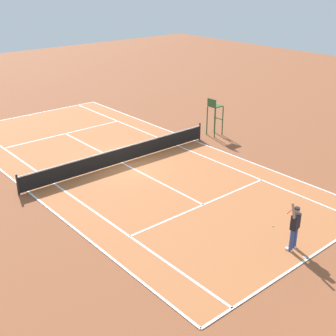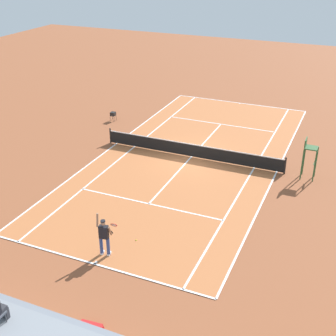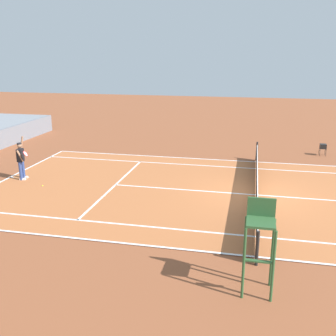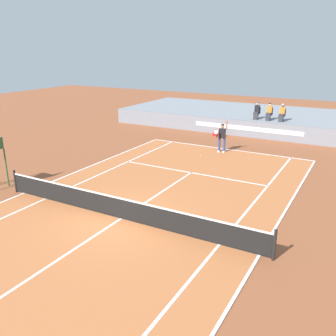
{
  "view_description": "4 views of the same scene",
  "coord_description": "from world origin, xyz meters",
  "px_view_note": "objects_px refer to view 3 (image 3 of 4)",
  "views": [
    {
      "loc": [
        12.93,
        19.15,
        9.76
      ],
      "look_at": [
        -0.03,
        3.89,
        1.0
      ],
      "focal_mm": 48.33,
      "sensor_mm": 36.0,
      "label": 1
    },
    {
      "loc": [
        -9.17,
        25.23,
        12.52
      ],
      "look_at": [
        -0.03,
        3.89,
        1.0
      ],
      "focal_mm": 49.07,
      "sensor_mm": 36.0,
      "label": 2
    },
    {
      "loc": [
        -16.35,
        0.35,
        5.89
      ],
      "look_at": [
        -0.03,
        3.89,
        1.0
      ],
      "focal_mm": 41.9,
      "sensor_mm": 36.0,
      "label": 3
    },
    {
      "loc": [
        7.93,
        -10.45,
        6.4
      ],
      "look_at": [
        -0.03,
        3.89,
        1.0
      ],
      "focal_mm": 39.17,
      "sensor_mm": 36.0,
      "label": 4
    }
  ],
  "objects_px": {
    "tennis_ball": "(43,186)",
    "umpire_chair": "(260,235)",
    "tennis_player": "(21,160)",
    "ball_hopper": "(323,146)"
  },
  "relations": [
    {
      "from": "umpire_chair",
      "to": "ball_hopper",
      "type": "distance_m",
      "value": 15.63
    },
    {
      "from": "tennis_player",
      "to": "ball_hopper",
      "type": "bearing_deg",
      "value": -61.86
    },
    {
      "from": "tennis_player",
      "to": "tennis_ball",
      "type": "distance_m",
      "value": 1.92
    },
    {
      "from": "tennis_ball",
      "to": "tennis_player",
      "type": "bearing_deg",
      "value": 62.33
    },
    {
      "from": "tennis_player",
      "to": "tennis_ball",
      "type": "bearing_deg",
      "value": -117.67
    },
    {
      "from": "tennis_player",
      "to": "umpire_chair",
      "type": "xyz_separation_m",
      "value": [
        -7.1,
        -11.11,
        0.56
      ]
    },
    {
      "from": "tennis_player",
      "to": "umpire_chair",
      "type": "relative_size",
      "value": 0.85
    },
    {
      "from": "tennis_player",
      "to": "ball_hopper",
      "type": "height_order",
      "value": "tennis_player"
    },
    {
      "from": "tennis_player",
      "to": "tennis_ball",
      "type": "height_order",
      "value": "tennis_player"
    },
    {
      "from": "tennis_ball",
      "to": "umpire_chair",
      "type": "height_order",
      "value": "umpire_chair"
    }
  ]
}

